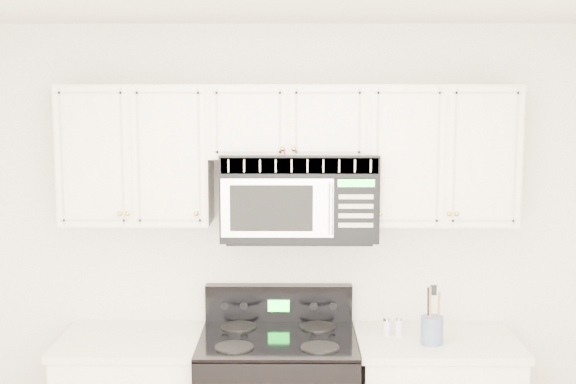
{
  "coord_description": "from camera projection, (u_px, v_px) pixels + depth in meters",
  "views": [
    {
      "loc": [
        0.03,
        -2.73,
        2.28
      ],
      "look_at": [
        0.0,
        1.3,
        1.73
      ],
      "focal_mm": 50.0,
      "sensor_mm": 36.0,
      "label": 1
    }
  ],
  "objects": [
    {
      "name": "room",
      "position": [
        285.0,
        361.0,
        2.83
      ],
      "size": [
        3.51,
        3.51,
        2.61
      ],
      "color": "#9C7057",
      "rests_on": "ground"
    },
    {
      "name": "upper_cabinets",
      "position": [
        288.0,
        147.0,
        4.32
      ],
      "size": [
        2.44,
        0.37,
        0.75
      ],
      "color": "#F5ECCD",
      "rests_on": "ground"
    },
    {
      "name": "microwave",
      "position": [
        299.0,
        195.0,
        4.31
      ],
      "size": [
        0.83,
        0.46,
        0.46
      ],
      "color": "black",
      "rests_on": "ground"
    },
    {
      "name": "utensil_crock",
      "position": [
        432.0,
        329.0,
        4.19
      ],
      "size": [
        0.12,
        0.12,
        0.31
      ],
      "color": "slate",
      "rests_on": "base_cabinet_right"
    },
    {
      "name": "shaker_salt",
      "position": [
        387.0,
        327.0,
        4.33
      ],
      "size": [
        0.04,
        0.04,
        0.1
      ],
      "color": "silver",
      "rests_on": "base_cabinet_right"
    },
    {
      "name": "shaker_pepper",
      "position": [
        399.0,
        326.0,
        4.33
      ],
      "size": [
        0.04,
        0.04,
        0.1
      ],
      "color": "silver",
      "rests_on": "base_cabinet_right"
    }
  ]
}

